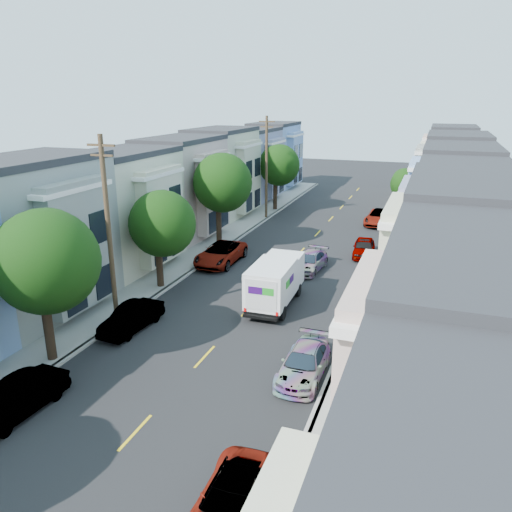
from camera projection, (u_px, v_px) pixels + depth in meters
The scene contains 25 objects.
ground at pixel (205, 357), 23.89m from camera, with size 160.00×160.00×0.00m, color black.
road_slab at pixel (291, 263), 37.33m from camera, with size 12.00×70.00×0.02m, color black.
curb_left at pixel (217, 254), 39.25m from camera, with size 0.30×70.00×0.15m, color gray.
curb_right at pixel (373, 271), 35.37m from camera, with size 0.30×70.00×0.15m, color gray.
sidewalk_left at pixel (202, 252), 39.67m from camera, with size 2.60×70.00×0.15m, color gray.
sidewalk_right at pixel (391, 273), 34.96m from camera, with size 2.60×70.00×0.15m, color gray.
centerline at pixel (291, 263), 37.34m from camera, with size 0.12×70.00×0.01m, color gold.
townhouse_row_left at pixel (160, 249), 40.91m from camera, with size 5.00×70.00×8.50m, color gray.
townhouse_row_right at pixel (449, 281), 33.76m from camera, with size 5.00×70.00×8.50m, color gray.
tree_b at pixel (44, 262), 21.93m from camera, with size 4.70×4.70×7.34m.
tree_c at pixel (161, 224), 31.13m from camera, with size 4.20×4.20×6.44m.
tree_d at pixel (221, 183), 39.32m from camera, with size 4.70×4.70×7.77m.
tree_e at pixel (278, 165), 53.05m from camera, with size 4.40×4.40×7.14m.
tree_far_r at pixel (405, 185), 48.70m from camera, with size 3.10×3.10×5.28m.
utility_pole_near at pixel (109, 232), 26.13m from camera, with size 1.60×0.26×10.00m.
utility_pole_far at pixel (266, 168), 49.44m from camera, with size 1.60×0.26×10.00m.
fedex_truck at pixel (275, 281), 29.43m from camera, with size 2.21×5.73×2.75m.
lead_sedan at pixel (309, 262), 35.60m from camera, with size 1.81×4.31×1.29m, color black.
parked_left_b at pixel (17, 399), 19.35m from camera, with size 1.48×4.21×1.40m, color black.
parked_left_c at pixel (132, 318), 26.48m from camera, with size 1.45×4.10×1.37m, color #A3A7AD.
parked_left_d at pixel (221, 254), 37.06m from camera, with size 2.52×5.46×1.52m, color #391308.
parked_right_a at pixel (232, 503), 14.51m from camera, with size 2.03×4.41×1.23m, color slate.
parked_right_b at pixel (304, 363), 22.05m from camera, with size 1.82×4.33×1.30m, color silver.
parked_right_c at pixel (364, 248), 38.77m from camera, with size 1.63×4.25×1.38m, color black.
parked_right_d at pixel (380, 217), 48.30m from camera, with size 2.40×5.21×1.45m, color black.
Camera 1 is at (9.48, -19.19, 11.91)m, focal length 35.00 mm.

